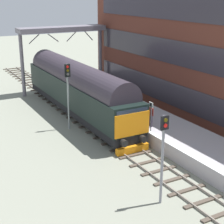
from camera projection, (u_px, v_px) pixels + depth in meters
The scene contains 9 objects.
ground_plane at pixel (112, 139), 27.07m from camera, with size 140.00×140.00×0.00m, color gray.
track_main at pixel (112, 138), 27.05m from camera, with size 2.50×60.00×0.15m.
station_platform at pixel (153, 124), 28.55m from camera, with size 4.00×44.00×1.01m.
diesel_locomotive at pixel (77, 88), 31.55m from camera, with size 2.74×18.54×4.68m.
signal_post_near at pixel (163, 151), 17.96m from camera, with size 0.44×0.22×4.77m.
signal_post_mid at pixel (68, 88), 28.07m from camera, with size 0.44×0.22×5.20m.
platform_number_sign at pixel (151, 112), 25.35m from camera, with size 0.10×0.44×2.13m.
waiting_passenger at pixel (151, 114), 26.42m from camera, with size 0.40×0.50×1.64m.
overhead_footbridge at pixel (62, 34), 38.31m from camera, with size 9.30×2.00×6.90m.
Camera 1 is at (-12.06, -21.99, 10.38)m, focal length 58.72 mm.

